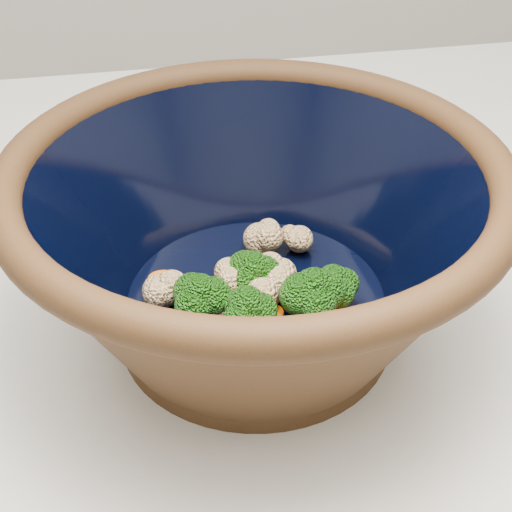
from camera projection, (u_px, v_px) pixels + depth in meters
The scene contains 2 objects.
mixing_bowl at pixel (256, 239), 0.58m from camera, with size 0.47×0.47×0.18m.
vegetable_pile at pixel (261, 293), 0.58m from camera, with size 0.17×0.18×0.06m.
Camera 1 is at (-0.08, -0.47, 1.34)m, focal length 50.00 mm.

